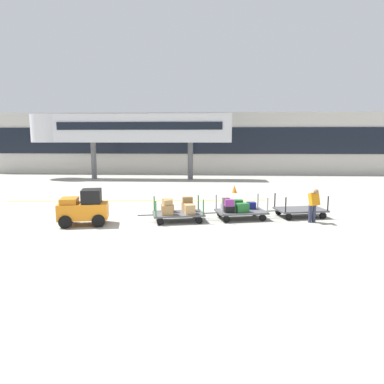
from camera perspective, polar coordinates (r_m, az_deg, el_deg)
The scene contains 10 objects.
ground_plane at distance 13.90m, azimuth -8.45°, elevation -7.14°, with size 120.00×120.00×0.00m, color #9E9B91.
apron_lead_line at distance 21.85m, azimuth -8.82°, elevation -1.41°, with size 15.94×0.20×0.01m, color yellow.
terminal_building at distance 39.18m, azimuth -0.92°, elevation 7.90°, with size 45.54×2.51×6.61m.
jet_bridge at distance 34.15m, azimuth -11.19°, elevation 10.04°, with size 19.01×3.00×6.08m.
baggage_tug at distance 16.11m, azimuth -17.17°, elevation -2.52°, with size 2.29×1.61×1.58m.
baggage_cart_lead at distance 16.11m, azimuth -2.39°, elevation -2.91°, with size 3.09×1.86×1.10m.
baggage_cart_middle at distance 16.71m, azimuth 7.61°, elevation -2.71°, with size 3.09×1.86×1.10m.
baggage_cart_tail at distance 17.86m, azimuth 17.21°, elevation -2.80°, with size 3.09×1.86×1.10m.
baggage_handler at distance 16.71m, azimuth 19.18°, elevation -1.84°, with size 0.50×0.52×1.56m.
safety_cone_near at distance 24.97m, azimuth 6.93°, elevation 0.49°, with size 0.36×0.36×0.55m, color orange.
Camera 1 is at (2.74, -13.11, 3.73)m, focal length 32.74 mm.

